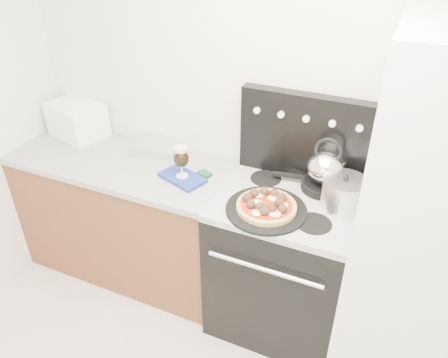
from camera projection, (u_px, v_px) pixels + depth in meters
The scene contains 16 objects.
room_shell at pixel (200, 249), 1.53m from camera, with size 3.52×3.01×2.52m.
base_cabinet at pixel (130, 218), 3.02m from camera, with size 1.45×0.60×0.86m, color brown.
countertop at pixel (122, 162), 2.78m from camera, with size 1.48×0.63×0.04m, color #9D9D9F.
stove_body at pixel (282, 265), 2.61m from camera, with size 0.76×0.65×0.88m, color black.
cooktop at pixel (288, 203), 2.37m from camera, with size 0.76×0.65×0.04m, color #ADADB2.
backguard at pixel (306, 137), 2.43m from camera, with size 0.76×0.08×0.50m, color black.
fridge at pixel (428, 232), 2.08m from camera, with size 0.64×0.68×1.90m, color silver.
toaster_oven at pixel (77, 120), 3.00m from camera, with size 0.36×0.27×0.23m, color white.
foil_sheet at pixel (155, 148), 2.84m from camera, with size 0.28×0.21×0.06m, color white.
oven_mitt at pixel (182, 178), 2.56m from camera, with size 0.27×0.16×0.02m, color navy.
beer_glass at pixel (181, 162), 2.50m from camera, with size 0.09×0.09×0.20m, color black, non-canonical shape.
pizza_pan at pixel (266, 210), 2.27m from camera, with size 0.43×0.43×0.01m, color black.
pizza at pixel (267, 205), 2.25m from camera, with size 0.31×0.31×0.04m, color #EEAB6B, non-canonical shape.
skillet at pixel (323, 186), 2.43m from camera, with size 0.25×0.25×0.04m, color black.
tea_kettle at pixel (326, 165), 2.36m from camera, with size 0.21×0.21×0.23m, color silver, non-canonical shape.
stock_pot at pixel (343, 194), 2.26m from camera, with size 0.22×0.22×0.16m, color silver.
Camera 1 is at (0.55, -0.73, 2.28)m, focal length 35.00 mm.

